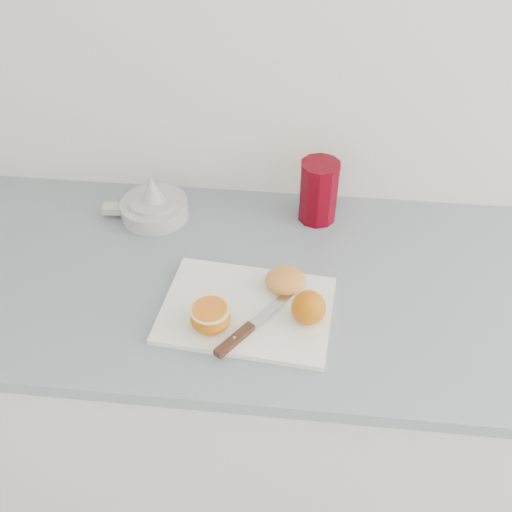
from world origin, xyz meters
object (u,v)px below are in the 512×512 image
Objects in this scene: half_orange at (210,317)px; red_tumbler at (318,193)px; counter at (249,397)px; cutting_board at (247,310)px; citrus_juicer at (153,206)px.

red_tumbler is at bearing 63.02° from half_orange.
counter is at bearing -123.81° from red_tumbler.
citrus_juicer is (-0.25, 0.28, 0.02)m from cutting_board.
half_orange is at bearing -106.81° from counter.
citrus_juicer reaches higher than half_orange.
counter is 6.94× the size of cutting_board.
half_orange is at bearing -116.98° from red_tumbler.
red_tumbler is at bearing 56.19° from counter.
red_tumbler reaches higher than cutting_board.
red_tumbler is (0.14, 0.21, 0.51)m from counter.
citrus_juicer is at bearing 143.77° from counter.
cutting_board is 0.09m from half_orange.
citrus_juicer is at bearing 131.57° from cutting_board.
red_tumbler reaches higher than citrus_juicer.
cutting_board is 0.38m from citrus_juicer.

